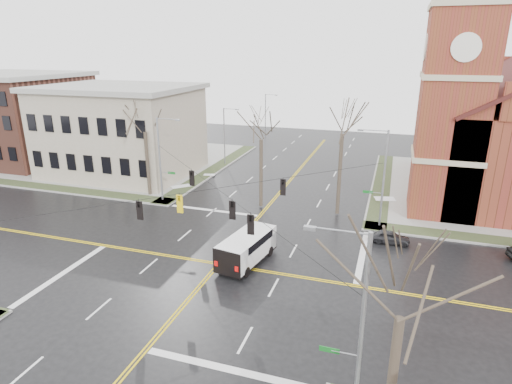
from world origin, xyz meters
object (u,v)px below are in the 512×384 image
(tree_nw_near, at_px, (261,135))
(signal_pole_se, at_px, (358,323))
(signal_pole_ne, at_px, (382,176))
(signal_pole_nw, at_px, (161,157))
(tree_ne, at_px, (343,129))
(tree_nw_far, at_px, (145,128))
(parked_car_a, at_px, (390,237))
(streetlight_north_b, at_px, (266,114))
(tree_se, at_px, (401,307))
(cargo_van, at_px, (248,246))
(streetlight_north_a, at_px, (225,134))

(tree_nw_near, bearing_deg, signal_pole_se, -63.97)
(signal_pole_ne, bearing_deg, tree_nw_near, 172.73)
(signal_pole_nw, height_order, tree_ne, tree_ne)
(tree_nw_far, bearing_deg, signal_pole_se, -43.91)
(parked_car_a, bearing_deg, tree_nw_far, 80.47)
(signal_pole_ne, xyz_separation_m, streetlight_north_b, (-21.97, 36.50, -0.48))
(signal_pole_se, height_order, tree_nw_near, tree_nw_near)
(tree_ne, xyz_separation_m, tree_se, (5.50, -27.21, -1.18))
(tree_nw_near, bearing_deg, cargo_van, -77.21)
(signal_pole_ne, bearing_deg, cargo_van, -131.79)
(tree_ne, bearing_deg, tree_nw_far, -178.30)
(cargo_van, height_order, parked_car_a, cargo_van)
(streetlight_north_a, height_order, cargo_van, streetlight_north_a)
(streetlight_north_a, relative_size, streetlight_north_b, 1.00)
(streetlight_north_a, distance_m, tree_ne, 23.57)
(streetlight_north_a, relative_size, tree_se, 0.77)
(signal_pole_nw, xyz_separation_m, tree_ne, (18.62, 1.83, 3.78))
(cargo_van, bearing_deg, tree_se, -44.27)
(signal_pole_nw, relative_size, streetlight_north_a, 1.12)
(tree_se, bearing_deg, parked_car_a, 90.72)
(parked_car_a, bearing_deg, signal_pole_ne, 19.65)
(parked_car_a, bearing_deg, signal_pole_nw, 82.25)
(signal_pole_nw, relative_size, tree_nw_near, 0.85)
(signal_pole_ne, relative_size, signal_pole_se, 1.00)
(signal_pole_se, height_order, tree_se, tree_se)
(tree_ne, bearing_deg, parked_car_a, -45.45)
(signal_pole_nw, height_order, signal_pole_se, same)
(signal_pole_ne, distance_m, signal_pole_nw, 22.64)
(signal_pole_nw, bearing_deg, tree_nw_near, 8.16)
(signal_pole_nw, xyz_separation_m, tree_se, (24.12, -25.38, 2.60))
(parked_car_a, relative_size, tree_ne, 0.27)
(streetlight_north_b, distance_m, tree_nw_far, 35.59)
(tree_se, bearing_deg, cargo_van, 125.64)
(streetlight_north_a, height_order, tree_ne, tree_ne)
(tree_nw_near, bearing_deg, parked_car_a, -20.78)
(signal_pole_se, xyz_separation_m, parked_car_a, (1.20, 19.53, -4.39))
(signal_pole_ne, bearing_deg, streetlight_north_b, 121.05)
(tree_se, bearing_deg, streetlight_north_b, 110.76)
(signal_pole_nw, bearing_deg, signal_pole_se, -45.45)
(signal_pole_se, height_order, tree_nw_far, tree_nw_far)
(streetlight_north_b, distance_m, tree_ne, 39.28)
(signal_pole_se, bearing_deg, cargo_van, 126.32)
(signal_pole_se, relative_size, tree_nw_far, 0.84)
(tree_ne, relative_size, tree_se, 1.16)
(signal_pole_se, distance_m, tree_se, 3.82)
(streetlight_north_b, relative_size, parked_car_a, 2.43)
(signal_pole_ne, height_order, tree_nw_near, tree_nw_near)
(streetlight_north_a, bearing_deg, tree_nw_far, -101.69)
(signal_pole_se, distance_m, tree_nw_near, 27.44)
(tree_ne, distance_m, tree_se, 27.79)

